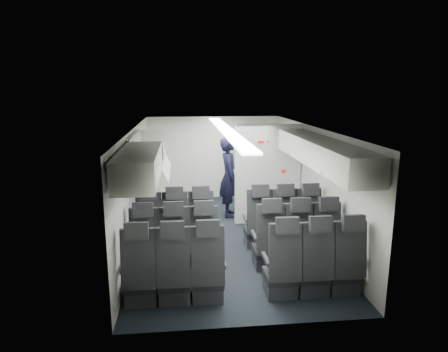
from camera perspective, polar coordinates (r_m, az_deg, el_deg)
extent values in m
cube|color=black|center=(7.93, 0.31, -8.80)|extent=(3.40, 6.00, 0.01)
cube|color=silver|center=(7.42, 0.33, 6.88)|extent=(3.40, 6.00, 0.01)
cube|color=silver|center=(10.53, -1.50, 2.65)|extent=(3.40, 0.01, 2.15)
cube|color=silver|center=(4.77, 4.40, -9.72)|extent=(3.40, 0.01, 2.15)
cube|color=silver|center=(7.61, -12.51, -1.50)|extent=(0.01, 6.00, 2.15)
cube|color=silver|center=(7.97, 12.56, -0.86)|extent=(0.01, 6.00, 2.15)
cube|color=white|center=(7.43, 0.33, 6.58)|extent=(0.25, 5.52, 0.03)
cube|color=#252628|center=(7.39, -10.41, -8.36)|extent=(0.44, 0.46, 0.12)
cube|color=#2D2D33|center=(7.45, -10.36, -9.51)|extent=(0.42, 0.42, 0.22)
cube|color=#252628|center=(7.04, -10.68, -5.57)|extent=(0.44, 0.20, 0.80)
cube|color=#252628|center=(6.88, -10.85, -2.53)|extent=(0.30, 0.12, 0.23)
cube|color=#2D2D33|center=(7.29, -12.25, -6.40)|extent=(0.05, 0.40, 0.06)
cube|color=#2D2D33|center=(7.26, -8.77, -6.35)|extent=(0.05, 0.40, 0.06)
cube|color=#252628|center=(7.37, -6.88, -8.30)|extent=(0.44, 0.46, 0.12)
cube|color=#2D2D33|center=(7.43, -6.85, -9.46)|extent=(0.42, 0.42, 0.22)
cube|color=#252628|center=(7.01, -7.00, -5.50)|extent=(0.44, 0.20, 0.80)
cube|color=#252628|center=(6.85, -7.09, -2.45)|extent=(0.30, 0.12, 0.23)
cube|color=#2D2D33|center=(7.26, -8.69, -6.35)|extent=(0.05, 0.40, 0.06)
cube|color=#2D2D33|center=(7.25, -5.20, -6.28)|extent=(0.05, 0.40, 0.06)
cube|color=#252628|center=(7.38, -3.35, -8.22)|extent=(0.44, 0.46, 0.12)
cube|color=#2D2D33|center=(7.43, -3.34, -9.37)|extent=(0.42, 0.42, 0.22)
cube|color=#252628|center=(7.02, -3.31, -5.41)|extent=(0.44, 0.20, 0.80)
cube|color=#252628|center=(6.86, -3.33, -2.36)|extent=(0.30, 0.12, 0.23)
cube|color=#2D2D33|center=(7.25, -5.12, -6.28)|extent=(0.05, 0.40, 0.06)
cube|color=#2D2D33|center=(7.27, -1.63, -6.18)|extent=(0.05, 0.40, 0.06)
cube|color=#252628|center=(7.49, 4.69, -7.91)|extent=(0.44, 0.46, 0.12)
cube|color=#2D2D33|center=(7.55, 4.67, -9.04)|extent=(0.42, 0.42, 0.22)
cube|color=#252628|center=(7.14, 5.09, -5.13)|extent=(0.44, 0.20, 0.80)
cube|color=#252628|center=(6.98, 5.23, -2.12)|extent=(0.30, 0.12, 0.23)
cube|color=#2D2D33|center=(7.33, 3.08, -6.02)|extent=(0.05, 0.40, 0.06)
cube|color=#2D2D33|center=(7.41, 6.46, -5.87)|extent=(0.05, 0.40, 0.06)
cube|color=#252628|center=(7.59, 8.07, -7.73)|extent=(0.44, 0.46, 0.12)
cube|color=#2D2D33|center=(7.64, 8.03, -8.85)|extent=(0.42, 0.42, 0.22)
cube|color=#252628|center=(7.24, 8.60, -4.98)|extent=(0.44, 0.20, 0.80)
cube|color=#252628|center=(7.08, 8.80, -2.01)|extent=(0.30, 0.12, 0.23)
cube|color=#2D2D33|center=(7.42, 6.53, -5.87)|extent=(0.05, 0.40, 0.06)
cube|color=#2D2D33|center=(7.52, 9.82, -5.71)|extent=(0.05, 0.40, 0.06)
cube|color=#252628|center=(7.70, 11.34, -7.53)|extent=(0.44, 0.46, 0.12)
cube|color=#2D2D33|center=(7.76, 11.29, -8.64)|extent=(0.42, 0.42, 0.22)
cube|color=#252628|center=(7.36, 12.00, -4.81)|extent=(0.44, 0.20, 0.80)
cube|color=#252628|center=(7.21, 12.26, -1.89)|extent=(0.30, 0.12, 0.23)
cube|color=#2D2D33|center=(7.52, 9.89, -5.70)|extent=(0.05, 0.40, 0.06)
cube|color=#2D2D33|center=(7.65, 13.08, -5.53)|extent=(0.05, 0.40, 0.06)
cube|color=#252628|center=(6.56, -10.98, -11.15)|extent=(0.44, 0.46, 0.12)
cube|color=#2D2D33|center=(6.63, -10.92, -12.42)|extent=(0.42, 0.42, 0.22)
cube|color=#252628|center=(6.19, -11.32, -8.14)|extent=(0.44, 0.20, 0.80)
cube|color=#252628|center=(6.02, -11.52, -4.74)|extent=(0.30, 0.12, 0.23)
cube|color=#2D2D33|center=(6.45, -13.07, -8.98)|extent=(0.05, 0.40, 0.06)
cube|color=#2D2D33|center=(6.41, -9.12, -8.95)|extent=(0.05, 0.40, 0.06)
cube|color=#252628|center=(6.54, -6.97, -11.10)|extent=(0.44, 0.46, 0.12)
cube|color=#2D2D33|center=(6.60, -6.93, -12.37)|extent=(0.42, 0.42, 0.22)
cube|color=#252628|center=(6.16, -7.11, -8.08)|extent=(0.44, 0.20, 0.80)
cube|color=#252628|center=(5.99, -7.22, -4.67)|extent=(0.30, 0.12, 0.23)
cube|color=#2D2D33|center=(6.41, -9.03, -8.94)|extent=(0.05, 0.40, 0.06)
cube|color=#2D2D33|center=(6.40, -5.05, -8.87)|extent=(0.05, 0.40, 0.06)
cube|color=#252628|center=(6.54, -2.96, -11.00)|extent=(0.44, 0.46, 0.12)
cube|color=#2D2D33|center=(6.61, -2.94, -12.27)|extent=(0.42, 0.42, 0.22)
cube|color=#252628|center=(6.17, -2.89, -7.98)|extent=(0.44, 0.20, 0.80)
cube|color=#252628|center=(5.99, -2.90, -4.56)|extent=(0.30, 0.12, 0.23)
cube|color=#2D2D33|center=(6.40, -4.96, -8.86)|extent=(0.05, 0.40, 0.06)
cube|color=#2D2D33|center=(6.42, -0.99, -8.74)|extent=(0.05, 0.40, 0.06)
cube|color=#252628|center=(6.67, 6.15, -10.57)|extent=(0.44, 0.46, 0.12)
cube|color=#2D2D33|center=(6.74, 6.12, -11.82)|extent=(0.42, 0.42, 0.22)
cube|color=#252628|center=(6.31, 6.67, -7.58)|extent=(0.44, 0.20, 0.80)
cube|color=#252628|center=(6.14, 6.87, -4.23)|extent=(0.30, 0.12, 0.23)
cube|color=#2D2D33|center=(6.50, 4.35, -8.52)|extent=(0.05, 0.40, 0.06)
cube|color=#2D2D33|center=(6.59, 8.15, -8.31)|extent=(0.05, 0.40, 0.06)
cube|color=#252628|center=(6.78, 9.93, -10.32)|extent=(0.44, 0.46, 0.12)
cube|color=#2D2D33|center=(6.84, 9.88, -11.55)|extent=(0.42, 0.42, 0.22)
cube|color=#252628|center=(6.42, 10.62, -7.36)|extent=(0.44, 0.20, 0.80)
cube|color=#252628|center=(6.25, 10.90, -4.06)|extent=(0.30, 0.12, 0.23)
cube|color=#2D2D33|center=(6.59, 8.24, -8.30)|extent=(0.05, 0.40, 0.06)
cube|color=#2D2D33|center=(6.71, 11.92, -8.07)|extent=(0.05, 0.40, 0.06)
cube|color=#252628|center=(6.91, 13.58, -10.03)|extent=(0.44, 0.46, 0.12)
cube|color=#2D2D33|center=(6.97, 13.51, -11.25)|extent=(0.42, 0.42, 0.22)
cube|color=#252628|center=(6.56, 14.42, -7.11)|extent=(0.44, 0.20, 0.80)
cube|color=#252628|center=(6.39, 14.77, -3.87)|extent=(0.30, 0.12, 0.23)
cube|color=#2D2D33|center=(6.71, 12.00, -8.06)|extent=(0.05, 0.40, 0.06)
cube|color=#2D2D33|center=(6.86, 15.53, -7.81)|extent=(0.05, 0.40, 0.06)
cube|color=#252628|center=(5.75, -11.73, -14.73)|extent=(0.44, 0.46, 0.12)
cube|color=#2D2D33|center=(5.83, -11.65, -16.14)|extent=(0.42, 0.42, 0.22)
cube|color=#252628|center=(5.36, -12.17, -11.52)|extent=(0.44, 0.20, 0.80)
cube|color=#252628|center=(5.17, -12.43, -7.69)|extent=(0.30, 0.12, 0.23)
cube|color=#2D2D33|center=(5.63, -14.16, -12.32)|extent=(0.05, 0.40, 0.06)
cube|color=#2D2D33|center=(5.58, -9.59, -12.31)|extent=(0.05, 0.40, 0.06)
cube|color=#252628|center=(5.72, -7.09, -14.70)|extent=(0.44, 0.46, 0.12)
cube|color=#2D2D33|center=(5.80, -7.04, -16.11)|extent=(0.42, 0.42, 0.22)
cube|color=#252628|center=(5.33, -7.26, -11.48)|extent=(0.44, 0.20, 0.80)
cube|color=#252628|center=(5.13, -7.39, -7.62)|extent=(0.30, 0.12, 0.23)
cube|color=#2D2D33|center=(5.58, -9.48, -12.31)|extent=(0.05, 0.40, 0.06)
cube|color=#2D2D33|center=(5.57, -4.86, -12.23)|extent=(0.05, 0.40, 0.06)
cube|color=#252628|center=(5.73, -2.44, -14.58)|extent=(0.44, 0.46, 0.12)
cube|color=#2D2D33|center=(5.80, -2.42, -15.99)|extent=(0.42, 0.42, 0.22)
cube|color=#252628|center=(5.34, -2.32, -11.35)|extent=(0.44, 0.20, 0.80)
cube|color=#252628|center=(5.14, -2.33, -7.49)|extent=(0.30, 0.12, 0.23)
cube|color=#2D2D33|center=(5.57, -4.75, -12.23)|extent=(0.05, 0.40, 0.06)
cube|color=#2D2D33|center=(5.60, -0.14, -12.07)|extent=(0.05, 0.40, 0.06)
cube|color=#252628|center=(5.88, 8.05, -13.96)|extent=(0.44, 0.46, 0.12)
cube|color=#2D2D33|center=(5.95, 8.00, -15.34)|extent=(0.42, 0.42, 0.22)
cube|color=#252628|center=(5.50, 8.75, -10.76)|extent=(0.44, 0.20, 0.80)
cube|color=#252628|center=(5.31, 9.03, -7.00)|extent=(0.30, 0.12, 0.23)
cube|color=#2D2D33|center=(5.68, 6.01, -11.74)|extent=(0.05, 0.40, 0.06)
cube|color=#2D2D33|center=(5.79, 10.36, -11.42)|extent=(0.05, 0.40, 0.06)
cube|color=#252628|center=(6.00, 12.34, -13.58)|extent=(0.44, 0.46, 0.12)
cube|color=#2D2D33|center=(6.07, 12.27, -14.94)|extent=(0.42, 0.42, 0.22)
cube|color=#252628|center=(5.62, 13.27, -10.41)|extent=(0.44, 0.20, 0.80)
cube|color=#252628|center=(5.44, 13.65, -6.72)|extent=(0.30, 0.12, 0.23)
cube|color=#2D2D33|center=(5.79, 10.46, -11.42)|extent=(0.05, 0.40, 0.06)
cube|color=#2D2D33|center=(5.93, 14.62, -11.05)|extent=(0.05, 0.40, 0.06)
cube|color=#252628|center=(6.15, 16.43, -13.14)|extent=(0.44, 0.46, 0.12)
cube|color=#2D2D33|center=(6.22, 16.34, -14.47)|extent=(0.42, 0.42, 0.22)
cube|color=#252628|center=(5.78, 17.54, -10.02)|extent=(0.44, 0.20, 0.80)
cube|color=#252628|center=(5.60, 18.02, -6.42)|extent=(0.30, 0.12, 0.23)
cube|color=#2D2D33|center=(5.93, 14.71, -11.04)|extent=(0.05, 0.40, 0.06)
cube|color=#2D2D33|center=(6.09, 18.65, -10.65)|extent=(0.05, 0.40, 0.06)
cube|color=silver|center=(5.47, -12.01, 1.50)|extent=(0.52, 1.80, 0.40)
cylinder|color=slate|center=(5.48, -9.33, -0.07)|extent=(0.04, 0.10, 0.04)
cube|color=#9E9E93|center=(7.22, -10.57, 2.58)|extent=(0.52, 1.70, 0.04)
cube|color=silver|center=(7.21, -12.70, 4.09)|extent=(0.06, 1.70, 0.44)
cube|color=silver|center=(6.37, -11.19, 3.08)|extent=(0.52, 0.04, 0.40)
cube|color=silver|center=(8.01, -10.19, 5.01)|extent=(0.52, 0.04, 0.40)
cube|color=silver|center=(7.22, -8.56, 1.78)|extent=(0.21, 1.61, 0.38)
cube|color=silver|center=(5.88, 16.29, 2.03)|extent=(0.52, 1.80, 0.40)
cylinder|color=slate|center=(5.82, 13.91, 0.45)|extent=(0.04, 0.10, 0.04)
cube|color=silver|center=(7.50, 11.26, 4.47)|extent=(0.52, 1.70, 0.40)
cylinder|color=slate|center=(7.46, 9.37, 3.25)|extent=(0.04, 0.10, 0.04)
cube|color=white|center=(8.53, 6.27, 0.24)|extent=(1.40, 0.12, 2.13)
cube|color=white|center=(8.31, 5.62, 4.86)|extent=(0.24, 0.01, 0.10)
cube|color=red|center=(8.29, 5.29, 4.85)|extent=(0.13, 0.01, 0.04)
cube|color=red|center=(8.32, 6.31, 4.86)|extent=(0.05, 0.01, 0.03)
cylinder|color=white|center=(8.52, 8.48, 0.68)|extent=(0.11, 0.01, 0.11)
cylinder|color=red|center=(8.52, 8.50, 0.67)|extent=(0.09, 0.01, 0.09)
cube|color=#939399|center=(10.40, 3.85, 1.80)|extent=(0.85, 0.50, 1.90)
cube|color=#3F3F42|center=(10.24, 4.06, -0.94)|extent=(0.80, 0.01, 0.02)
cube|color=#3F3F42|center=(10.14, 4.11, 1.81)|extent=(0.80, 0.01, 0.02)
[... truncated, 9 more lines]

